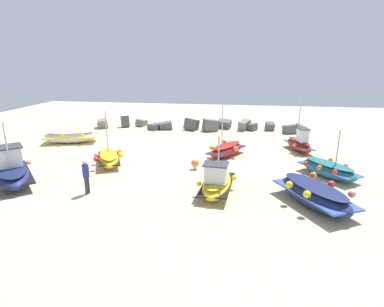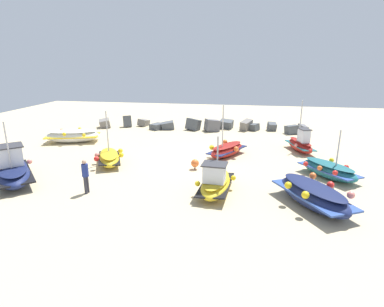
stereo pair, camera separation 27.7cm
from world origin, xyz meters
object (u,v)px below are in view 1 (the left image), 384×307
(fishing_boat_4, at_px, (226,149))
(fishing_boat_5, at_px, (314,194))
(fishing_boat_2, at_px, (11,171))
(mooring_buoy_0, at_px, (195,163))
(person_walking, at_px, (86,175))
(fishing_boat_3, at_px, (109,158))
(fishing_boat_7, at_px, (71,136))
(fishing_boat_6, at_px, (299,143))
(fishing_boat_0, at_px, (217,182))
(fishing_boat_1, at_px, (328,169))

(fishing_boat_4, relative_size, fishing_boat_5, 0.81)
(fishing_boat_2, relative_size, fishing_boat_5, 1.00)
(mooring_buoy_0, bearing_deg, fishing_boat_2, -158.56)
(fishing_boat_4, height_order, person_walking, fishing_boat_4)
(fishing_boat_3, distance_m, fishing_boat_7, 6.96)
(fishing_boat_6, bearing_deg, fishing_boat_7, -107.10)
(fishing_boat_0, distance_m, mooring_buoy_0, 3.61)
(fishing_boat_6, height_order, fishing_boat_7, fishing_boat_6)
(fishing_boat_0, height_order, fishing_boat_3, fishing_boat_3)
(fishing_boat_0, relative_size, fishing_boat_7, 0.81)
(fishing_boat_3, relative_size, fishing_boat_7, 0.76)
(fishing_boat_2, distance_m, person_walking, 4.70)
(fishing_boat_4, height_order, fishing_boat_6, fishing_boat_6)
(fishing_boat_1, bearing_deg, fishing_boat_2, 64.16)
(fishing_boat_4, bearing_deg, fishing_boat_3, 142.22)
(fishing_boat_6, bearing_deg, person_walking, -68.85)
(fishing_boat_3, height_order, fishing_boat_4, fishing_boat_4)
(fishing_boat_6, distance_m, fishing_boat_7, 17.37)
(fishing_boat_3, xyz_separation_m, person_walking, (0.77, -4.38, 0.57))
(fishing_boat_7, bearing_deg, fishing_boat_2, 82.68)
(fishing_boat_6, bearing_deg, fishing_boat_3, -85.93)
(fishing_boat_2, xyz_separation_m, fishing_boat_5, (15.24, -0.34, -0.09))
(fishing_boat_0, bearing_deg, mooring_buoy_0, -149.93)
(fishing_boat_1, bearing_deg, mooring_buoy_0, 51.42)
(fishing_boat_0, height_order, fishing_boat_7, fishing_boat_0)
(fishing_boat_2, bearing_deg, fishing_boat_0, -130.86)
(fishing_boat_0, height_order, fishing_boat_5, fishing_boat_0)
(mooring_buoy_0, bearing_deg, fishing_boat_0, -64.51)
(fishing_boat_2, height_order, fishing_boat_3, fishing_boat_2)
(fishing_boat_4, relative_size, fishing_boat_6, 0.98)
(fishing_boat_0, relative_size, fishing_boat_4, 1.01)
(fishing_boat_2, height_order, fishing_boat_7, fishing_boat_2)
(fishing_boat_5, height_order, person_walking, person_walking)
(fishing_boat_1, height_order, mooring_buoy_0, fishing_boat_1)
(fishing_boat_2, relative_size, fishing_boat_3, 1.30)
(fishing_boat_0, distance_m, fishing_boat_5, 4.46)
(fishing_boat_1, height_order, fishing_boat_2, fishing_boat_2)
(fishing_boat_0, height_order, fishing_boat_1, fishing_boat_1)
(mooring_buoy_0, bearing_deg, fishing_boat_6, 36.36)
(fishing_boat_1, relative_size, person_walking, 2.07)
(fishing_boat_4, bearing_deg, fishing_boat_5, -119.10)
(fishing_boat_1, height_order, fishing_boat_5, fishing_boat_1)
(fishing_boat_1, distance_m, fishing_boat_5, 4.18)
(fishing_boat_5, xyz_separation_m, mooring_buoy_0, (-5.95, 3.99, -0.18))
(fishing_boat_1, xyz_separation_m, mooring_buoy_0, (-7.53, 0.12, -0.09))
(fishing_boat_4, xyz_separation_m, mooring_buoy_0, (-1.71, -3.00, -0.08))
(fishing_boat_1, bearing_deg, fishing_boat_3, 51.66)
(fishing_boat_3, bearing_deg, fishing_boat_0, 40.28)
(fishing_boat_0, xyz_separation_m, fishing_boat_4, (0.16, 6.25, -0.08))
(mooring_buoy_0, bearing_deg, fishing_boat_1, -0.88)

